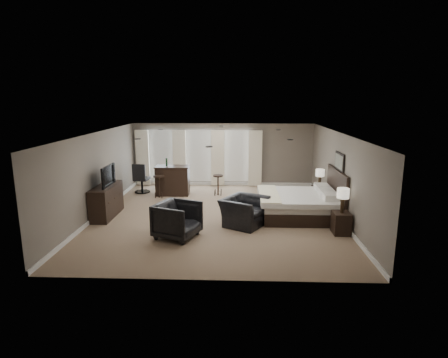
{
  "coord_description": "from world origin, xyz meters",
  "views": [
    {
      "loc": [
        0.65,
        -11.25,
        3.65
      ],
      "look_at": [
        0.2,
        0.4,
        1.1
      ],
      "focal_mm": 30.0,
      "sensor_mm": 36.0,
      "label": 1
    }
  ],
  "objects_px": {
    "nightstand_near": "(341,223)",
    "bar_counter": "(173,180)",
    "bed": "(300,193)",
    "tv": "(105,183)",
    "dresser": "(107,201)",
    "bar_stool_left": "(159,186)",
    "desk_chair": "(142,178)",
    "lamp_far": "(320,178)",
    "armchair_near": "(244,207)",
    "armchair_far": "(177,218)",
    "lamp_near": "(343,201)",
    "nightstand_far": "(319,195)",
    "bar_stool_right": "(218,185)"
  },
  "relations": [
    {
      "from": "lamp_near",
      "to": "bar_stool_left",
      "type": "height_order",
      "value": "lamp_near"
    },
    {
      "from": "tv",
      "to": "armchair_near",
      "type": "distance_m",
      "value": 4.37
    },
    {
      "from": "armchair_near",
      "to": "bar_counter",
      "type": "relative_size",
      "value": 0.97
    },
    {
      "from": "bar_stool_left",
      "to": "desk_chair",
      "type": "relative_size",
      "value": 0.71
    },
    {
      "from": "bar_stool_left",
      "to": "armchair_near",
      "type": "bearing_deg",
      "value": -43.16
    },
    {
      "from": "desk_chair",
      "to": "tv",
      "type": "bearing_deg",
      "value": 91.63
    },
    {
      "from": "lamp_far",
      "to": "bar_stool_left",
      "type": "distance_m",
      "value": 5.81
    },
    {
      "from": "lamp_far",
      "to": "tv",
      "type": "xyz_separation_m",
      "value": [
        -6.92,
        -1.63,
        0.12
      ]
    },
    {
      "from": "nightstand_near",
      "to": "bar_stool_right",
      "type": "height_order",
      "value": "bar_stool_right"
    },
    {
      "from": "bar_stool_left",
      "to": "tv",
      "type": "bearing_deg",
      "value": -117.08
    },
    {
      "from": "bed",
      "to": "bar_stool_right",
      "type": "bearing_deg",
      "value": 136.59
    },
    {
      "from": "bed",
      "to": "lamp_far",
      "type": "height_order",
      "value": "bed"
    },
    {
      "from": "lamp_far",
      "to": "desk_chair",
      "type": "relative_size",
      "value": 0.52
    },
    {
      "from": "armchair_near",
      "to": "desk_chair",
      "type": "bearing_deg",
      "value": 77.94
    },
    {
      "from": "bar_stool_right",
      "to": "desk_chair",
      "type": "bearing_deg",
      "value": 174.97
    },
    {
      "from": "lamp_far",
      "to": "armchair_near",
      "type": "relative_size",
      "value": 0.49
    },
    {
      "from": "nightstand_near",
      "to": "bar_counter",
      "type": "height_order",
      "value": "bar_counter"
    },
    {
      "from": "armchair_near",
      "to": "bar_counter",
      "type": "height_order",
      "value": "bar_counter"
    },
    {
      "from": "bed",
      "to": "armchair_near",
      "type": "bearing_deg",
      "value": -154.71
    },
    {
      "from": "bed",
      "to": "desk_chair",
      "type": "height_order",
      "value": "bed"
    },
    {
      "from": "nightstand_far",
      "to": "bar_counter",
      "type": "bearing_deg",
      "value": 168.56
    },
    {
      "from": "armchair_far",
      "to": "desk_chair",
      "type": "height_order",
      "value": "desk_chair"
    },
    {
      "from": "nightstand_far",
      "to": "armchair_far",
      "type": "bearing_deg",
      "value": -142.77
    },
    {
      "from": "lamp_far",
      "to": "dresser",
      "type": "xyz_separation_m",
      "value": [
        -6.92,
        -1.63,
        -0.44
      ]
    },
    {
      "from": "lamp_far",
      "to": "bar_stool_right",
      "type": "bearing_deg",
      "value": 163.0
    },
    {
      "from": "dresser",
      "to": "armchair_far",
      "type": "relative_size",
      "value": 1.6
    },
    {
      "from": "dresser",
      "to": "desk_chair",
      "type": "distance_m",
      "value": 3.01
    },
    {
      "from": "desk_chair",
      "to": "lamp_near",
      "type": "bearing_deg",
      "value": 155.33
    },
    {
      "from": "bar_counter",
      "to": "armchair_far",
      "type": "bearing_deg",
      "value": -78.6
    },
    {
      "from": "dresser",
      "to": "bar_stool_left",
      "type": "distance_m",
      "value": 2.57
    },
    {
      "from": "armchair_near",
      "to": "bar_stool_left",
      "type": "height_order",
      "value": "armchair_near"
    },
    {
      "from": "nightstand_far",
      "to": "bar_counter",
      "type": "distance_m",
      "value": 5.42
    },
    {
      "from": "nightstand_far",
      "to": "bar_stool_left",
      "type": "bearing_deg",
      "value": 173.51
    },
    {
      "from": "bar_counter",
      "to": "tv",
      "type": "bearing_deg",
      "value": -120.77
    },
    {
      "from": "dresser",
      "to": "bar_counter",
      "type": "bearing_deg",
      "value": 59.23
    },
    {
      "from": "dresser",
      "to": "tv",
      "type": "height_order",
      "value": "tv"
    },
    {
      "from": "bar_stool_left",
      "to": "bar_stool_right",
      "type": "distance_m",
      "value": 2.22
    },
    {
      "from": "bar_stool_left",
      "to": "bar_counter",
      "type": "bearing_deg",
      "value": 43.56
    },
    {
      "from": "armchair_near",
      "to": "dresser",
      "type": "bearing_deg",
      "value": 112.07
    },
    {
      "from": "bar_stool_left",
      "to": "desk_chair",
      "type": "xyz_separation_m",
      "value": [
        -0.82,
        0.7,
        0.17
      ]
    },
    {
      "from": "nightstand_far",
      "to": "lamp_far",
      "type": "bearing_deg",
      "value": 0.0
    },
    {
      "from": "tv",
      "to": "bar_stool_right",
      "type": "height_order",
      "value": "tv"
    },
    {
      "from": "dresser",
      "to": "desk_chair",
      "type": "bearing_deg",
      "value": 83.36
    },
    {
      "from": "tv",
      "to": "armchair_far",
      "type": "xyz_separation_m",
      "value": [
        2.5,
        -1.73,
        -0.53
      ]
    },
    {
      "from": "lamp_far",
      "to": "armchair_far",
      "type": "xyz_separation_m",
      "value": [
        -4.42,
        -3.36,
        -0.4
      ]
    },
    {
      "from": "bed",
      "to": "nightstand_far",
      "type": "relative_size",
      "value": 3.77
    },
    {
      "from": "nightstand_near",
      "to": "lamp_near",
      "type": "relative_size",
      "value": 0.89
    },
    {
      "from": "lamp_near",
      "to": "bar_stool_left",
      "type": "xyz_separation_m",
      "value": [
        -5.75,
        3.55,
        -0.52
      ]
    },
    {
      "from": "bed",
      "to": "tv",
      "type": "xyz_separation_m",
      "value": [
        -6.03,
        -0.18,
        0.31
      ]
    },
    {
      "from": "lamp_far",
      "to": "bar_counter",
      "type": "distance_m",
      "value": 5.43
    }
  ]
}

